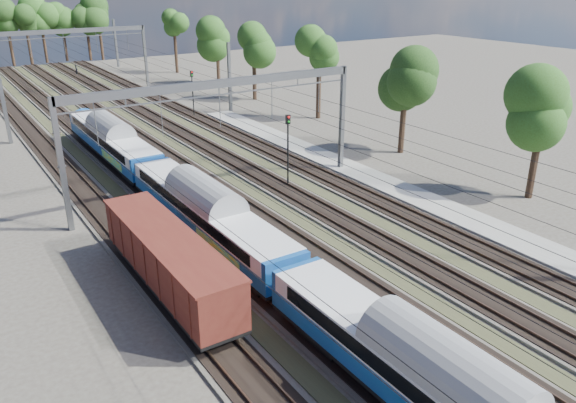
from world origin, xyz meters
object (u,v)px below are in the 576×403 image
emu_train (208,208)px  worker (76,70)px  freight_boxcar (168,259)px  signal_near (288,142)px  signal_far (192,88)px

emu_train → worker: 71.69m
freight_boxcar → signal_near: bearing=35.7°
emu_train → freight_boxcar: 6.36m
worker → freight_boxcar: bearing=169.0°
freight_boxcar → worker: freight_boxcar is taller
freight_boxcar → signal_far: 40.90m
emu_train → signal_far: (13.48, 32.23, 1.07)m
emu_train → freight_boxcar: emu_train is taller
worker → signal_far: 39.15m
worker → signal_near: signal_near is taller
emu_train → worker: size_ratio=33.70×
freight_boxcar → worker: size_ratio=7.46×
worker → emu_train: bearing=171.9°
worker → signal_far: signal_far is taller
freight_boxcar → worker: bearing=79.6°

